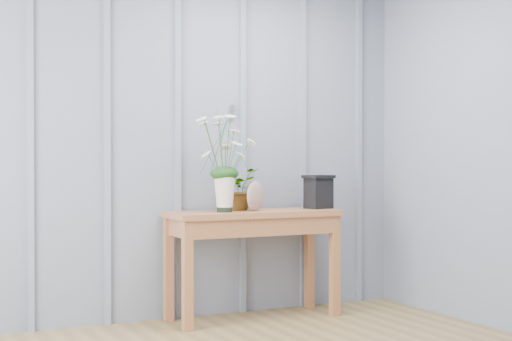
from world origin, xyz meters
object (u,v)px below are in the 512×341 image
daisy_vase (225,150)px  carved_box (318,191)px  felt_disc_vessel (255,196)px  sideboard (253,227)px

daisy_vase → carved_box: (0.76, 0.05, -0.30)m
daisy_vase → felt_disc_vessel: 0.39m
carved_box → daisy_vase: bearing=-176.4°
daisy_vase → felt_disc_vessel: size_ratio=3.21×
sideboard → carved_box: bearing=0.3°
felt_disc_vessel → carved_box: size_ratio=0.86×
sideboard → daisy_vase: size_ratio=1.79×
sideboard → felt_disc_vessel: size_ratio=5.75×
daisy_vase → carved_box: daisy_vase is taller
sideboard → daisy_vase: daisy_vase is taller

